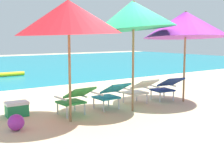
{
  "coord_description": "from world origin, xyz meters",
  "views": [
    {
      "loc": [
        -4.26,
        -5.63,
        1.68
      ],
      "look_at": [
        0.0,
        0.43,
        0.75
      ],
      "focal_mm": 46.61,
      "sensor_mm": 36.0,
      "label": 1
    }
  ],
  "objects_px": {
    "cooler_box": "(17,109)",
    "lounge_chair_far_right": "(166,86)",
    "lounge_chair_far_left": "(75,98)",
    "lounge_chair_near_right": "(139,89)",
    "beach_umbrella_center": "(134,15)",
    "beach_umbrella_left": "(69,17)",
    "beach_umbrella_right": "(186,24)",
    "beach_ball": "(16,122)",
    "swim_buoy": "(6,74)",
    "lounge_chair_near_left": "(110,93)"
  },
  "relations": [
    {
      "from": "swim_buoy",
      "to": "lounge_chair_far_right",
      "type": "bearing_deg",
      "value": -74.53
    },
    {
      "from": "beach_umbrella_right",
      "to": "beach_umbrella_left",
      "type": "bearing_deg",
      "value": 179.35
    },
    {
      "from": "lounge_chair_far_left",
      "to": "beach_umbrella_right",
      "type": "height_order",
      "value": "beach_umbrella_right"
    },
    {
      "from": "lounge_chair_far_right",
      "to": "beach_ball",
      "type": "height_order",
      "value": "lounge_chair_far_right"
    },
    {
      "from": "lounge_chair_near_left",
      "to": "swim_buoy",
      "type": "bearing_deg",
      "value": 92.6
    },
    {
      "from": "lounge_chair_near_right",
      "to": "cooler_box",
      "type": "xyz_separation_m",
      "value": [
        -2.89,
        0.67,
        -0.24
      ]
    },
    {
      "from": "lounge_chair_near_right",
      "to": "beach_umbrella_center",
      "type": "height_order",
      "value": "beach_umbrella_center"
    },
    {
      "from": "swim_buoy",
      "to": "lounge_chair_far_left",
      "type": "bearing_deg",
      "value": -94.42
    },
    {
      "from": "beach_ball",
      "to": "cooler_box",
      "type": "height_order",
      "value": "cooler_box"
    },
    {
      "from": "swim_buoy",
      "to": "cooler_box",
      "type": "height_order",
      "value": "cooler_box"
    },
    {
      "from": "beach_umbrella_left",
      "to": "cooler_box",
      "type": "xyz_separation_m",
      "value": [
        -0.76,
        1.04,
        -1.92
      ]
    },
    {
      "from": "beach_umbrella_left",
      "to": "beach_ball",
      "type": "distance_m",
      "value": 2.21
    },
    {
      "from": "lounge_chair_far_right",
      "to": "beach_umbrella_center",
      "type": "xyz_separation_m",
      "value": [
        -1.39,
        -0.3,
        1.78
      ]
    },
    {
      "from": "cooler_box",
      "to": "beach_umbrella_left",
      "type": "bearing_deg",
      "value": -54.0
    },
    {
      "from": "lounge_chair_far_right",
      "to": "beach_umbrella_right",
      "type": "bearing_deg",
      "value": -39.01
    },
    {
      "from": "cooler_box",
      "to": "lounge_chair_far_left",
      "type": "bearing_deg",
      "value": -35.08
    },
    {
      "from": "lounge_chair_far_right",
      "to": "lounge_chair_far_left",
      "type": "bearing_deg",
      "value": 178.56
    },
    {
      "from": "lounge_chair_far_right",
      "to": "cooler_box",
      "type": "xyz_separation_m",
      "value": [
        -3.72,
        0.79,
        -0.24
      ]
    },
    {
      "from": "lounge_chair_far_left",
      "to": "lounge_chair_near_right",
      "type": "relative_size",
      "value": 1.02
    },
    {
      "from": "beach_umbrella_center",
      "to": "swim_buoy",
      "type": "bearing_deg",
      "value": 95.17
    },
    {
      "from": "lounge_chair_near_left",
      "to": "cooler_box",
      "type": "bearing_deg",
      "value": 159.55
    },
    {
      "from": "beach_umbrella_left",
      "to": "beach_umbrella_center",
      "type": "height_order",
      "value": "beach_umbrella_center"
    },
    {
      "from": "lounge_chair_far_left",
      "to": "lounge_chair_near_right",
      "type": "height_order",
      "value": "same"
    },
    {
      "from": "swim_buoy",
      "to": "cooler_box",
      "type": "relative_size",
      "value": 3.29
    },
    {
      "from": "beach_umbrella_center",
      "to": "beach_umbrella_right",
      "type": "distance_m",
      "value": 1.75
    },
    {
      "from": "lounge_chair_near_right",
      "to": "lounge_chair_far_left",
      "type": "bearing_deg",
      "value": -178.37
    },
    {
      "from": "beach_ball",
      "to": "swim_buoy",
      "type": "bearing_deg",
      "value": 76.12
    },
    {
      "from": "lounge_chair_near_right",
      "to": "beach_umbrella_center",
      "type": "bearing_deg",
      "value": -142.99
    },
    {
      "from": "lounge_chair_far_left",
      "to": "lounge_chair_far_right",
      "type": "relative_size",
      "value": 0.96
    },
    {
      "from": "beach_umbrella_left",
      "to": "beach_umbrella_center",
      "type": "distance_m",
      "value": 1.58
    },
    {
      "from": "beach_umbrella_center",
      "to": "beach_ball",
      "type": "distance_m",
      "value": 3.34
    },
    {
      "from": "cooler_box",
      "to": "beach_umbrella_right",
      "type": "bearing_deg",
      "value": -14.84
    },
    {
      "from": "cooler_box",
      "to": "swim_buoy",
      "type": "bearing_deg",
      "value": 76.68
    },
    {
      "from": "beach_ball",
      "to": "beach_umbrella_right",
      "type": "bearing_deg",
      "value": -1.44
    },
    {
      "from": "beach_umbrella_left",
      "to": "beach_umbrella_right",
      "type": "distance_m",
      "value": 3.32
    },
    {
      "from": "lounge_chair_far_left",
      "to": "swim_buoy",
      "type": "bearing_deg",
      "value": 85.58
    },
    {
      "from": "lounge_chair_near_right",
      "to": "beach_umbrella_left",
      "type": "bearing_deg",
      "value": -170.14
    },
    {
      "from": "swim_buoy",
      "to": "beach_umbrella_center",
      "type": "relative_size",
      "value": 0.6
    },
    {
      "from": "swim_buoy",
      "to": "beach_umbrella_center",
      "type": "distance_m",
      "value": 8.22
    },
    {
      "from": "lounge_chair_far_left",
      "to": "beach_umbrella_right",
      "type": "bearing_deg",
      "value": -6.66
    },
    {
      "from": "swim_buoy",
      "to": "beach_ball",
      "type": "bearing_deg",
      "value": -103.88
    },
    {
      "from": "lounge_chair_far_right",
      "to": "beach_umbrella_left",
      "type": "xyz_separation_m",
      "value": [
        -2.96,
        -0.25,
        1.68
      ]
    },
    {
      "from": "lounge_chair_far_left",
      "to": "beach_umbrella_left",
      "type": "bearing_deg",
      "value": -130.83
    },
    {
      "from": "beach_ball",
      "to": "beach_umbrella_left",
      "type": "bearing_deg",
      "value": -3.89
    },
    {
      "from": "cooler_box",
      "to": "lounge_chair_far_right",
      "type": "bearing_deg",
      "value": -12.02
    },
    {
      "from": "lounge_chair_far_right",
      "to": "beach_umbrella_right",
      "type": "distance_m",
      "value": 1.69
    },
    {
      "from": "lounge_chair_far_left",
      "to": "cooler_box",
      "type": "relative_size",
      "value": 1.86
    },
    {
      "from": "lounge_chair_far_left",
      "to": "cooler_box",
      "type": "distance_m",
      "value": 1.28
    },
    {
      "from": "lounge_chair_far_right",
      "to": "beach_ball",
      "type": "relative_size",
      "value": 3.12
    },
    {
      "from": "beach_umbrella_right",
      "to": "beach_umbrella_center",
      "type": "bearing_deg",
      "value": -179.52
    }
  ]
}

